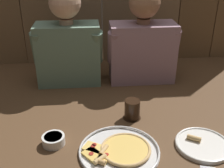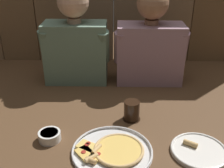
% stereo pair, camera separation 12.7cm
% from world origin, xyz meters
% --- Properties ---
extents(ground_plane, '(3.20, 3.20, 0.00)m').
position_xyz_m(ground_plane, '(0.00, 0.00, 0.00)').
color(ground_plane, brown).
extents(pizza_tray, '(0.34, 0.34, 0.03)m').
position_xyz_m(pizza_tray, '(0.01, -0.18, 0.01)').
color(pizza_tray, silver).
rests_on(pizza_tray, ground).
extents(dinner_plate, '(0.24, 0.24, 0.03)m').
position_xyz_m(dinner_plate, '(0.37, -0.18, 0.01)').
color(dinner_plate, white).
rests_on(dinner_plate, ground).
extents(drinking_glass, '(0.09, 0.09, 0.10)m').
position_xyz_m(drinking_glass, '(0.10, 0.07, 0.05)').
color(drinking_glass, black).
rests_on(drinking_glass, ground).
extents(dipping_bowl, '(0.10, 0.10, 0.04)m').
position_xyz_m(dipping_bowl, '(-0.27, -0.10, 0.02)').
color(dipping_bowl, white).
rests_on(dipping_bowl, ground).
extents(diner_left, '(0.41, 0.20, 0.59)m').
position_xyz_m(diner_left, '(-0.23, 0.51, 0.28)').
color(diner_left, slate).
rests_on(diner_left, ground).
extents(diner_right, '(0.43, 0.20, 0.58)m').
position_xyz_m(diner_right, '(0.23, 0.51, 0.27)').
color(diner_right, gray).
rests_on(diner_right, ground).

